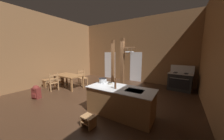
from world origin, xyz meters
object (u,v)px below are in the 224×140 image
(ladderback_chair_by_post, at_px, (82,78))
(mixing_bowl_on_counter, at_px, (110,83))
(step_stool, at_px, (88,120))
(dining_table, at_px, (68,76))
(stove_range, at_px, (180,81))
(ladderback_chair_near_window, at_px, (53,82))
(backpack, at_px, (36,92))
(kitchen_island, at_px, (120,101))
(bottle_tall_on_counter, at_px, (115,84))
(stockpot_on_counter, at_px, (103,81))
(bench_along_left_wall, at_px, (54,80))

(ladderback_chair_by_post, height_order, mixing_bowl_on_counter, same)
(step_stool, relative_size, dining_table, 0.22)
(stove_range, xyz_separation_m, dining_table, (-5.52, -2.87, 0.17))
(step_stool, xyz_separation_m, mixing_bowl_on_counter, (-0.08, 1.23, 0.74))
(ladderback_chair_near_window, relative_size, backpack, 1.59)
(stove_range, bearing_deg, ladderback_chair_by_post, -158.67)
(ladderback_chair_by_post, xyz_separation_m, mixing_bowl_on_counter, (3.14, -1.63, 0.47))
(stove_range, bearing_deg, backpack, -138.53)
(ladderback_chair_by_post, xyz_separation_m, backpack, (-0.07, -2.66, -0.14))
(kitchen_island, distance_m, ladderback_chair_by_post, 4.09)
(ladderback_chair_near_window, xyz_separation_m, bottle_tall_on_counter, (4.02, -0.35, 0.57))
(stockpot_on_counter, bearing_deg, step_stool, -71.62)
(backpack, bearing_deg, ladderback_chair_near_window, 110.33)
(step_stool, xyz_separation_m, stockpot_on_counter, (-0.41, 1.23, 0.80))
(step_stool, distance_m, ladderback_chair_by_post, 4.32)
(step_stool, height_order, dining_table, dining_table)
(kitchen_island, relative_size, backpack, 3.64)
(ladderback_chair_near_window, bearing_deg, bottle_tall_on_counter, -4.98)
(stockpot_on_counter, xyz_separation_m, bottle_tall_on_counter, (0.74, -0.35, 0.05))
(step_stool, xyz_separation_m, ladderback_chair_by_post, (-3.23, 2.86, 0.27))
(step_stool, relative_size, ladderback_chair_by_post, 0.39)
(stove_range, xyz_separation_m, bottle_tall_on_counter, (-1.69, -4.03, 0.54))
(ladderback_chair_by_post, height_order, stockpot_on_counter, stockpot_on_counter)
(backpack, distance_m, bottle_tall_on_counter, 3.77)
(mixing_bowl_on_counter, bearing_deg, kitchen_island, -20.55)
(mixing_bowl_on_counter, bearing_deg, step_stool, -86.09)
(step_stool, xyz_separation_m, dining_table, (-3.49, 2.04, 0.47))
(ladderback_chair_by_post, relative_size, backpack, 1.59)
(bench_along_left_wall, xyz_separation_m, backpack, (1.34, -1.61, 0.01))
(backpack, bearing_deg, dining_table, 95.93)
(kitchen_island, height_order, step_stool, kitchen_island)
(kitchen_island, relative_size, bottle_tall_on_counter, 6.24)
(stockpot_on_counter, bearing_deg, stove_range, 56.60)
(stockpot_on_counter, height_order, bottle_tall_on_counter, bottle_tall_on_counter)
(kitchen_island, relative_size, bench_along_left_wall, 1.71)
(backpack, bearing_deg, bottle_tall_on_counter, 10.48)
(stove_range, distance_m, mixing_bowl_on_counter, 4.27)
(step_stool, distance_m, bench_along_left_wall, 4.99)
(dining_table, height_order, backpack, dining_table)
(stove_range, bearing_deg, dining_table, -152.49)
(ladderback_chair_near_window, bearing_deg, bench_along_left_wall, 148.55)
(bench_along_left_wall, relative_size, mixing_bowl_on_counter, 7.22)
(dining_table, bearing_deg, step_stool, -30.32)
(backpack, distance_m, stockpot_on_counter, 3.14)
(step_stool, distance_m, ladderback_chair_near_window, 3.89)
(step_stool, xyz_separation_m, bench_along_left_wall, (-4.64, 1.82, 0.12))
(dining_table, xyz_separation_m, backpack, (0.19, -1.83, -0.34))
(step_stool, relative_size, stockpot_on_counter, 1.05)
(bottle_tall_on_counter, bearing_deg, mixing_bowl_on_counter, 140.37)
(bottle_tall_on_counter, bearing_deg, bench_along_left_wall, 169.33)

